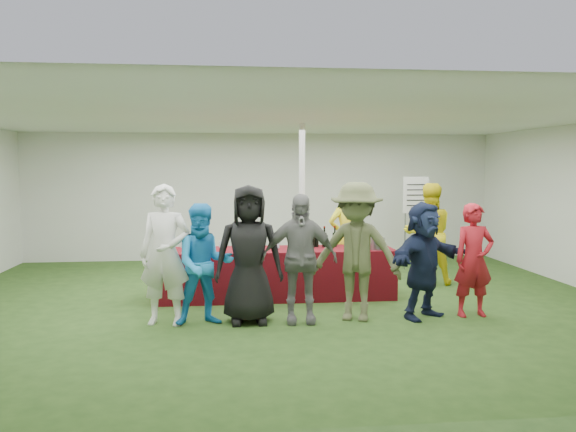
{
  "coord_description": "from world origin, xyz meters",
  "views": [
    {
      "loc": [
        -0.71,
        -8.06,
        1.99
      ],
      "look_at": [
        0.17,
        0.32,
        1.25
      ],
      "focal_mm": 35.0,
      "sensor_mm": 36.0,
      "label": 1
    }
  ],
  "objects": [
    {
      "name": "ground",
      "position": [
        0.0,
        0.0,
        0.0
      ],
      "size": [
        60.0,
        60.0,
        0.0
      ],
      "primitive_type": "plane",
      "color": "#284719",
      "rests_on": "ground"
    },
    {
      "name": "tent",
      "position": [
        0.5,
        1.2,
        1.35
      ],
      "size": [
        10.0,
        10.0,
        10.0
      ],
      "color": "white",
      "rests_on": "ground"
    },
    {
      "name": "serving_table",
      "position": [
        -0.03,
        0.32,
        0.38
      ],
      "size": [
        3.6,
        0.8,
        0.75
      ],
      "primitive_type": "cube",
      "color": "#660910",
      "rests_on": "ground"
    },
    {
      "name": "wine_bottles",
      "position": [
        0.59,
        0.47,
        0.87
      ],
      "size": [
        0.7,
        0.12,
        0.32
      ],
      "color": "black",
      "rests_on": "serving_table"
    },
    {
      "name": "wine_glasses",
      "position": [
        -0.49,
        0.05,
        0.86
      ],
      "size": [
        2.72,
        0.15,
        0.16
      ],
      "color": "silver",
      "rests_on": "serving_table"
    },
    {
      "name": "water_bottle",
      "position": [
        0.02,
        0.4,
        0.85
      ],
      "size": [
        0.07,
        0.07,
        0.23
      ],
      "color": "silver",
      "rests_on": "serving_table"
    },
    {
      "name": "bar_towel",
      "position": [
        1.56,
        0.37,
        0.77
      ],
      "size": [
        0.25,
        0.18,
        0.03
      ],
      "primitive_type": "cube",
      "color": "white",
      "rests_on": "serving_table"
    },
    {
      "name": "dump_bucket",
      "position": [
        1.5,
        0.1,
        0.84
      ],
      "size": [
        0.22,
        0.22,
        0.18
      ],
      "primitive_type": "cylinder",
      "color": "slate",
      "rests_on": "serving_table"
    },
    {
      "name": "wine_list_sign",
      "position": [
        2.87,
        2.41,
        1.32
      ],
      "size": [
        0.5,
        0.03,
        1.8
      ],
      "color": "slate",
      "rests_on": "ground"
    },
    {
      "name": "staff_pourer",
      "position": [
        1.19,
        0.81,
        0.84
      ],
      "size": [
        0.64,
        0.44,
        1.68
      ],
      "primitive_type": "imported",
      "rotation": [
        0.0,
        0.0,
        3.2
      ],
      "color": "yellow",
      "rests_on": "ground"
    },
    {
      "name": "staff_back",
      "position": [
        2.66,
        1.09,
        0.86
      ],
      "size": [
        0.91,
        0.76,
        1.72
      ],
      "primitive_type": "imported",
      "rotation": [
        0.0,
        0.0,
        3.01
      ],
      "color": "yellow",
      "rests_on": "ground"
    },
    {
      "name": "customer_0",
      "position": [
        -1.52,
        -0.97,
        0.89
      ],
      "size": [
        0.72,
        0.54,
        1.78
      ],
      "primitive_type": "imported",
      "rotation": [
        0.0,
        0.0,
        -0.19
      ],
      "color": "white",
      "rests_on": "ground"
    },
    {
      "name": "customer_1",
      "position": [
        -1.03,
        -1.02,
        0.77
      ],
      "size": [
        0.83,
        0.69,
        1.54
      ],
      "primitive_type": "imported",
      "rotation": [
        0.0,
        0.0,
        0.16
      ],
      "color": "#1D89D4",
      "rests_on": "ground"
    },
    {
      "name": "customer_2",
      "position": [
        -0.47,
        -1.0,
        0.88
      ],
      "size": [
        0.86,
        0.56,
        1.76
      ],
      "primitive_type": "imported",
      "rotation": [
        0.0,
        0.0,
        0.0
      ],
      "color": "black",
      "rests_on": "ground"
    },
    {
      "name": "customer_3",
      "position": [
        0.17,
        -1.05,
        0.83
      ],
      "size": [
        0.98,
        0.44,
        1.65
      ],
      "primitive_type": "imported",
      "rotation": [
        0.0,
        0.0,
        -0.04
      ],
      "color": "slate",
      "rests_on": "ground"
    },
    {
      "name": "customer_4",
      "position": [
        0.92,
        -1.02,
        0.9
      ],
      "size": [
        1.32,
        1.04,
        1.8
      ],
      "primitive_type": "imported",
      "rotation": [
        0.0,
        0.0,
        -0.36
      ],
      "color": "#4F5633",
      "rests_on": "ground"
    },
    {
      "name": "customer_5",
      "position": [
        1.83,
        -1.01,
        0.77
      ],
      "size": [
        1.45,
        1.14,
        1.54
      ],
      "primitive_type": "imported",
      "rotation": [
        0.0,
        0.0,
        0.56
      ],
      "color": "#151E3A",
      "rests_on": "ground"
    },
    {
      "name": "customer_6",
      "position": [
        2.52,
        -1.0,
        0.75
      ],
      "size": [
        0.57,
        0.39,
        1.51
      ],
      "primitive_type": "imported",
      "rotation": [
        0.0,
        0.0,
        0.06
      ],
      "color": "#A71620",
      "rests_on": "ground"
    }
  ]
}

